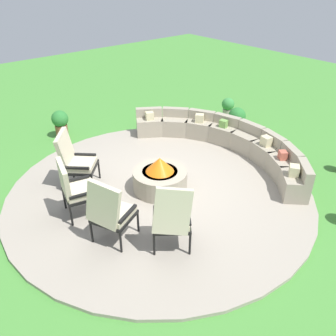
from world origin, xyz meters
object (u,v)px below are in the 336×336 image
Objects in this scene: lounge_chair_back_left at (110,211)px; potted_plant_3 at (60,122)px; lounge_chair_back_right at (172,217)px; curved_stone_bench at (226,141)px; potted_plant_1 at (237,119)px; lounge_chair_front_left at (75,160)px; fire_pit at (160,177)px; potted_plant_2 at (228,107)px; lounge_chair_front_right at (75,188)px.

lounge_chair_back_left is 4.30m from potted_plant_3.
curved_stone_bench is at bearing 66.69° from lounge_chair_back_right.
lounge_chair_front_left is at bearing -94.09° from potted_plant_1.
lounge_chair_front_left is (-1.15, -1.14, 0.31)m from fire_pit.
lounge_chair_back_right reaches higher than potted_plant_2.
potted_plant_3 is at bearing -154.76° from lounge_chair_front_left.
potted_plant_3 is (-2.35, 0.79, -0.24)m from lounge_chair_front_left.
potted_plant_3 is (-4.86, 0.52, -0.25)m from lounge_chair_back_right.
lounge_chair_back_left is (0.64, -1.48, 0.31)m from fire_pit.
lounge_chair_back_left is at bearing -66.60° from potted_plant_2.
lounge_chair_front_left reaches higher than potted_plant_2.
lounge_chair_front_right is at bearing -83.71° from potted_plant_1.
potted_plant_2 is at bearing 88.70° from lounge_chair_back_left.
curved_stone_bench is 3.69m from lounge_chair_front_right.
lounge_chair_front_left is at bearing 144.42° from lounge_chair_back_left.
potted_plant_2 is at bearing 71.51° from lounge_chair_back_right.
lounge_chair_front_right is at bearing 16.19° from lounge_chair_front_left.
lounge_chair_back_left is at bearing -72.47° from potted_plant_1.
fire_pit is 0.90× the size of lounge_chair_front_left.
lounge_chair_back_right is 4.64m from potted_plant_1.
lounge_chair_back_left is 5.72m from potted_plant_2.
lounge_chair_front_left is 4.93m from potted_plant_2.
lounge_chair_back_left is 1.71× the size of potted_plant_1.
potted_plant_1 is at bearing 82.84° from lounge_chair_back_left.
fire_pit is 0.22× the size of curved_stone_bench.
lounge_chair_front_right is 1.80× the size of potted_plant_2.
curved_stone_bench is at bearing 96.02° from fire_pit.
fire_pit is at bearing 95.99° from lounge_chair_back_right.
lounge_chair_back_right is at bearing -61.67° from potted_plant_1.
lounge_chair_back_right is (0.72, 0.61, 0.01)m from lounge_chair_back_left.
lounge_chair_back_right is 5.52m from potted_plant_2.
lounge_chair_front_left is at bearing 166.36° from lounge_chair_front_right.
lounge_chair_front_left reaches higher than fire_pit.
curved_stone_bench is 7.77× the size of potted_plant_2.
lounge_chair_back_right reaches higher than potted_plant_1.
potted_plant_2 is (-0.79, 0.56, -0.04)m from potted_plant_1.
lounge_chair_back_left reaches higher than lounge_chair_front_left.
lounge_chair_back_right is 1.98× the size of potted_plant_2.
potted_plant_1 is 4.44m from potted_plant_3.
fire_pit is 1.65m from lounge_chair_back_right.
potted_plant_2 is (-2.27, 5.25, -0.30)m from lounge_chair_back_left.
lounge_chair_front_left is 1.64× the size of potted_plant_3.
potted_plant_2 is (-1.32, 5.34, -0.28)m from lounge_chair_front_right.
lounge_chair_front_right is (0.84, -0.44, -0.02)m from lounge_chair_front_left.
potted_plant_1 is at bearing 67.05° from lounge_chair_back_right.
lounge_chair_front_left is at bearing 134.77° from lounge_chair_back_right.
fire_pit is at bearing 92.80° from lounge_chair_front_right.
lounge_chair_back_right reaches higher than potted_plant_3.
fire_pit is at bearing 88.57° from lounge_chair_front_left.
potted_plant_3 is (-4.14, 1.13, -0.24)m from lounge_chair_back_left.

